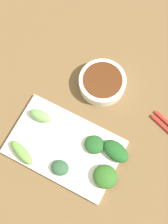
# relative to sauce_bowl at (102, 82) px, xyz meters

# --- Properties ---
(tabletop) EXTENTS (2.10, 2.10, 0.02)m
(tabletop) POSITION_rel_sauce_bowl_xyz_m (0.13, -0.03, -0.03)
(tabletop) COLOR brown
(tabletop) RESTS_ON ground
(sauce_bowl) EXTENTS (0.13, 0.13, 0.04)m
(sauce_bowl) POSITION_rel_sauce_bowl_xyz_m (0.00, 0.00, 0.00)
(sauce_bowl) COLOR silver
(sauce_bowl) RESTS_ON tabletop
(serving_plate) EXTENTS (0.18, 0.29, 0.01)m
(serving_plate) POSITION_rel_sauce_bowl_xyz_m (0.21, -0.01, -0.02)
(serving_plate) COLOR silver
(serving_plate) RESTS_ON tabletop
(broccoli_leafy_0) EXTENTS (0.08, 0.08, 0.03)m
(broccoli_leafy_0) POSITION_rel_sauce_bowl_xyz_m (0.23, 0.12, 0.01)
(broccoli_leafy_0) COLOR #2B5C1E
(broccoli_leafy_0) RESTS_ON serving_plate
(broccoli_stalk_1) EXTENTS (0.03, 0.06, 0.03)m
(broccoli_stalk_1) POSITION_rel_sauce_bowl_xyz_m (0.17, -0.10, 0.00)
(broccoli_stalk_1) COLOR #6EA856
(broccoli_stalk_1) RESTS_ON serving_plate
(broccoli_leafy_2) EXTENTS (0.05, 0.06, 0.02)m
(broccoli_leafy_2) POSITION_rel_sauce_bowl_xyz_m (0.17, 0.06, 0.00)
(broccoli_leafy_2) COLOR #1E501E
(broccoli_leafy_2) RESTS_ON serving_plate
(broccoli_leafy_3) EXTENTS (0.06, 0.08, 0.03)m
(broccoli_leafy_3) POSITION_rel_sauce_bowl_xyz_m (0.16, 0.12, 0.00)
(broccoli_leafy_3) COLOR #1C511F
(broccoli_leafy_3) RESTS_ON serving_plate
(broccoli_stalk_4) EXTENTS (0.05, 0.09, 0.03)m
(broccoli_stalk_4) POSITION_rel_sauce_bowl_xyz_m (0.28, -0.10, 0.00)
(broccoli_stalk_4) COLOR #659F41
(broccoli_stalk_4) RESTS_ON serving_plate
(broccoli_leafy_5) EXTENTS (0.05, 0.05, 0.02)m
(broccoli_leafy_5) POSITION_rel_sauce_bowl_xyz_m (0.26, 0.01, 0.00)
(broccoli_leafy_5) COLOR #2C5233
(broccoli_leafy_5) RESTS_ON serving_plate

